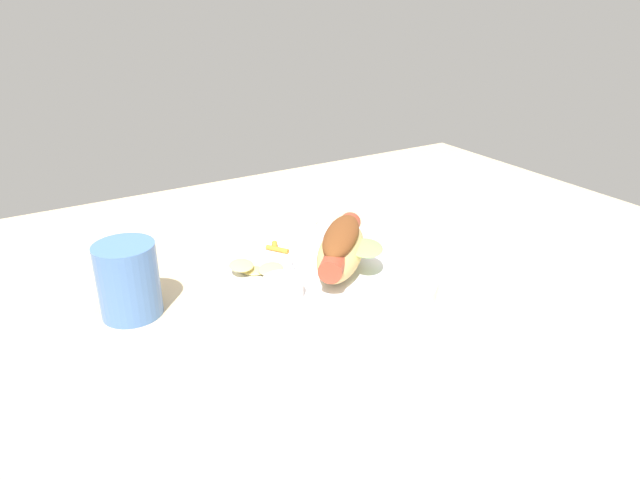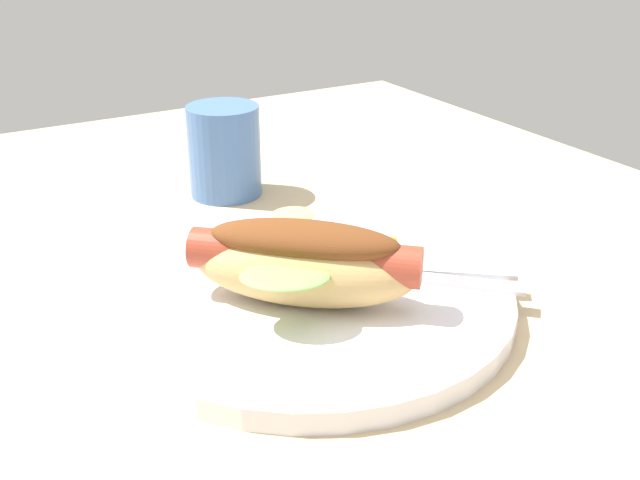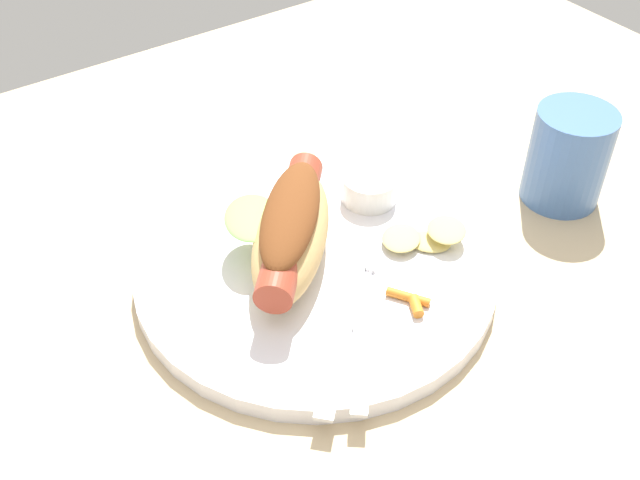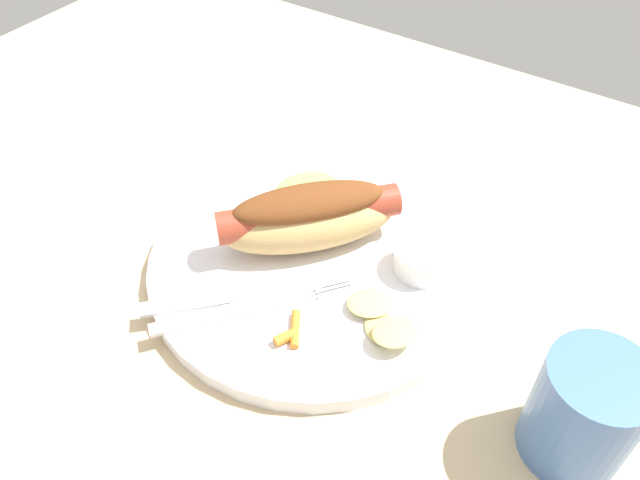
# 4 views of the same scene
# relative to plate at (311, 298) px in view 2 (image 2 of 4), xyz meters

# --- Properties ---
(ground_plane) EXTENTS (1.20, 0.90, 0.02)m
(ground_plane) POSITION_rel_plate_xyz_m (-0.02, -0.01, -0.02)
(ground_plane) COLOR tan
(plate) EXTENTS (0.30, 0.30, 0.02)m
(plate) POSITION_rel_plate_xyz_m (0.00, 0.00, 0.00)
(plate) COLOR white
(plate) RESTS_ON ground_plane
(hot_dog) EXTENTS (0.15, 0.15, 0.06)m
(hot_dog) POSITION_rel_plate_xyz_m (-0.01, 0.01, 0.04)
(hot_dog) COLOR tan
(hot_dog) RESTS_ON plate
(sauce_ramekin) EXTENTS (0.05, 0.05, 0.02)m
(sauce_ramekin) POSITION_rel_plate_xyz_m (0.09, 0.04, 0.02)
(sauce_ramekin) COLOR white
(sauce_ramekin) RESTS_ON plate
(fork) EXTENTS (0.11, 0.14, 0.00)m
(fork) POSITION_rel_plate_xyz_m (-0.01, -0.08, 0.01)
(fork) COLOR silver
(fork) RESTS_ON plate
(knife) EXTENTS (0.12, 0.12, 0.00)m
(knife) POSITION_rel_plate_xyz_m (-0.03, -0.08, 0.01)
(knife) COLOR silver
(knife) RESTS_ON plate
(chips_pile) EXTENTS (0.08, 0.07, 0.02)m
(chips_pile) POSITION_rel_plate_xyz_m (0.09, -0.03, 0.02)
(chips_pile) COLOR #D6C46F
(chips_pile) RESTS_ON plate
(carrot_garnish) EXTENTS (0.02, 0.04, 0.01)m
(carrot_garnish) POSITION_rel_plate_xyz_m (0.03, -0.08, 0.01)
(carrot_garnish) COLOR orange
(carrot_garnish) RESTS_ON plate
(drinking_cup) EXTENTS (0.07, 0.07, 0.09)m
(drinking_cup) POSITION_rel_plate_xyz_m (0.25, -0.04, 0.04)
(drinking_cup) COLOR #4770B2
(drinking_cup) RESTS_ON ground_plane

